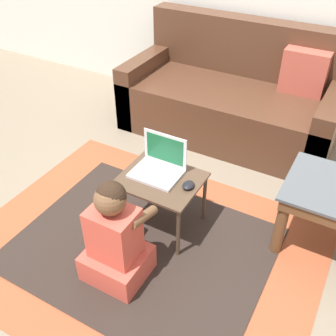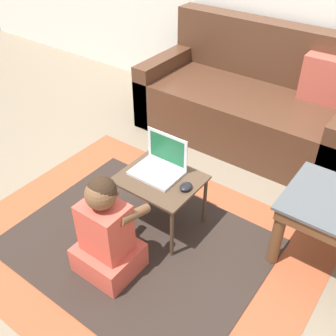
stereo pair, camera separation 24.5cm
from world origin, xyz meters
name	(u,v)px [view 1 (the left image)]	position (x,y,z in m)	size (l,w,h in m)	color
ground_plane	(171,223)	(0.00, 0.00, 0.00)	(16.00, 16.00, 0.00)	#7F705B
area_rug	(142,247)	(-0.05, -0.29, 0.00)	(2.18, 1.70, 0.01)	#9E4C2D
couch	(233,99)	(-0.11, 1.35, 0.32)	(1.85, 0.89, 0.94)	#4C2D1E
laptop_desk	(161,185)	(-0.05, -0.04, 0.35)	(0.50, 0.42, 0.40)	#4C3828
laptop	(158,168)	(-0.09, 0.00, 0.44)	(0.31, 0.23, 0.24)	silver
computer_mouse	(188,185)	(0.14, -0.03, 0.42)	(0.07, 0.09, 0.03)	black
person_seated	(115,239)	(-0.07, -0.52, 0.29)	(0.35, 0.39, 0.69)	#CC4C3D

